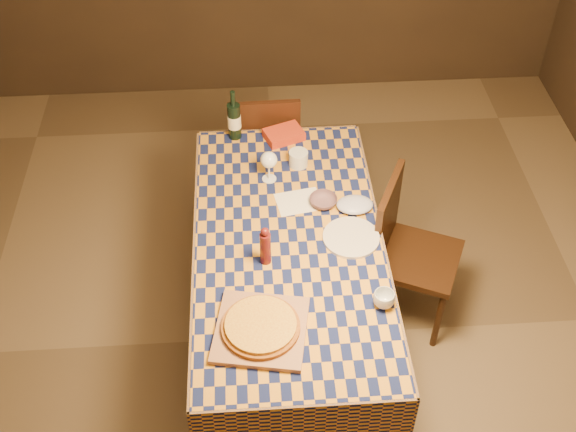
{
  "coord_description": "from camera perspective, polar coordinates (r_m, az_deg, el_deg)",
  "views": [
    {
      "loc": [
        -0.17,
        -2.45,
        3.33
      ],
      "look_at": [
        0.0,
        0.05,
        0.9
      ],
      "focal_mm": 45.0,
      "sensor_mm": 36.0,
      "label": 1
    }
  ],
  "objects": [
    {
      "name": "cutting_board",
      "position": [
        3.19,
        -2.16,
        -8.98
      ],
      "size": [
        0.46,
        0.46,
        0.02
      ],
      "primitive_type": "cube",
      "rotation": [
        0.0,
        0.0,
        -0.18
      ],
      "color": "#9B6749",
      "rests_on": "dining_table"
    },
    {
      "name": "flour_patch",
      "position": [
        3.76,
        0.86,
        1.14
      ],
      "size": [
        0.26,
        0.22,
        0.0
      ],
      "primitive_type": "cube",
      "rotation": [
        0.0,
        0.0,
        0.18
      ],
      "color": "white",
      "rests_on": "dining_table"
    },
    {
      "name": "flour_bag",
      "position": [
        3.72,
        5.3,
        0.89
      ],
      "size": [
        0.22,
        0.18,
        0.06
      ],
      "primitive_type": "ellipsoid",
      "rotation": [
        0.0,
        0.0,
        -0.23
      ],
      "color": "#AFB5E0",
      "rests_on": "dining_table"
    },
    {
      "name": "chair_far",
      "position": [
        4.51,
        -1.89,
        5.58
      ],
      "size": [
        0.43,
        0.44,
        0.93
      ],
      "color": "black",
      "rests_on": "ground"
    },
    {
      "name": "pepper_mill",
      "position": [
        3.39,
        -1.8,
        -2.42
      ],
      "size": [
        0.06,
        0.06,
        0.22
      ],
      "color": "#521313",
      "rests_on": "dining_table"
    },
    {
      "name": "deli_tub",
      "position": [
        3.95,
        0.83,
        4.57
      ],
      "size": [
        0.14,
        0.14,
        0.09
      ],
      "primitive_type": "cylinder",
      "rotation": [
        0.0,
        0.0,
        0.38
      ],
      "color": "silver",
      "rests_on": "dining_table"
    },
    {
      "name": "takeout_container",
      "position": [
        4.15,
        -0.33,
        6.45
      ],
      "size": [
        0.25,
        0.21,
        0.05
      ],
      "primitive_type": "cube",
      "rotation": [
        0.0,
        0.0,
        0.36
      ],
      "color": "#BB3318",
      "rests_on": "dining_table"
    },
    {
      "name": "chair_right",
      "position": [
        3.92,
        9.23,
        -2.34
      ],
      "size": [
        0.56,
        0.56,
        0.93
      ],
      "color": "black",
      "rests_on": "ground"
    },
    {
      "name": "wine_glass",
      "position": [
        3.81,
        -1.52,
        4.37
      ],
      "size": [
        0.09,
        0.09,
        0.18
      ],
      "color": "white",
      "rests_on": "dining_table"
    },
    {
      "name": "tumbler",
      "position": [
        3.29,
        7.59,
        -6.54
      ],
      "size": [
        0.11,
        0.11,
        0.08
      ],
      "primitive_type": "imported",
      "rotation": [
        0.0,
        0.0,
        -0.16
      ],
      "color": "silver",
      "rests_on": "dining_table"
    },
    {
      "name": "dining_table",
      "position": [
        3.6,
        0.05,
        -2.91
      ],
      "size": [
        0.94,
        1.84,
        0.77
      ],
      "color": "brown",
      "rests_on": "ground"
    },
    {
      "name": "room",
      "position": [
        3.16,
        0.06,
        5.24
      ],
      "size": [
        5.0,
        5.1,
        2.7
      ],
      "color": "brown",
      "rests_on": "ground"
    },
    {
      "name": "pizza",
      "position": [
        3.17,
        -2.17,
        -8.66
      ],
      "size": [
        0.42,
        0.42,
        0.03
      ],
      "color": "brown",
      "rests_on": "cutting_board"
    },
    {
      "name": "white_plate",
      "position": [
        3.57,
        5.01,
        -1.7
      ],
      "size": [
        0.37,
        0.37,
        0.02
      ],
      "primitive_type": "cylinder",
      "rotation": [
        0.0,
        0.0,
        -0.4
      ],
      "color": "silver",
      "rests_on": "dining_table"
    },
    {
      "name": "wine_bottle",
      "position": [
        4.12,
        -4.27,
        7.55
      ],
      "size": [
        0.09,
        0.09,
        0.31
      ],
      "color": "black",
      "rests_on": "dining_table"
    },
    {
      "name": "bowl",
      "position": [
        3.73,
        2.81,
        1.18
      ],
      "size": [
        0.18,
        0.18,
        0.05
      ],
      "primitive_type": "imported",
      "rotation": [
        0.0,
        0.0,
        0.25
      ],
      "color": "#654855",
      "rests_on": "dining_table"
    }
  ]
}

